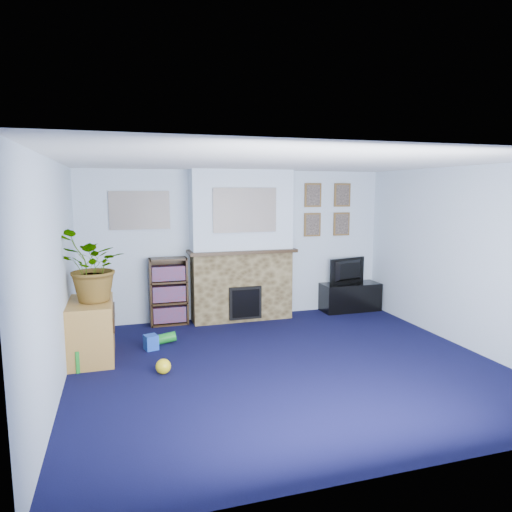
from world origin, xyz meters
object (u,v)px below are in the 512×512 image
object	(u,v)px
bookshelf	(169,293)
tv_stand	(350,298)
sideboard	(92,331)
television	(350,271)

from	to	relation	value
bookshelf	tv_stand	bearing A→B (deg)	-1.41
tv_stand	bookshelf	world-z (taller)	bookshelf
tv_stand	sideboard	world-z (taller)	sideboard
tv_stand	bookshelf	size ratio (longest dim) A/B	0.97
tv_stand	bookshelf	xyz separation A→B (m)	(-3.11, 0.08, 0.28)
television	sideboard	world-z (taller)	television
tv_stand	bookshelf	distance (m)	3.13
bookshelf	sideboard	xyz separation A→B (m)	(-1.08, -1.21, -0.15)
tv_stand	sideboard	distance (m)	4.34
television	sideboard	size ratio (longest dim) A/B	0.80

